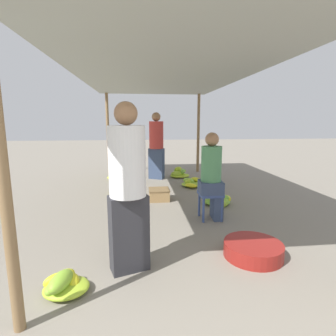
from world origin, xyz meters
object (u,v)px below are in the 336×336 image
Objects in this scene: stool at (210,198)px; crate_near at (159,194)px; banana_pile_left_0 at (64,284)px; banana_pile_right_2 at (180,174)px; vendor_seated at (212,175)px; basin_black at (253,250)px; banana_pile_right_0 at (192,183)px; vendor_foreground at (128,187)px; banana_pile_left_2 at (121,188)px; banana_pile_left_1 at (117,176)px; shopper_walking_mid at (156,145)px; banana_pile_right_1 at (218,201)px.

stool is 1.29m from crate_near.
banana_pile_right_2 is (1.72, 4.62, 0.02)m from banana_pile_left_0.
vendor_seated reaches higher than banana_pile_left_0.
banana_pile_right_0 reaches higher than basin_black.
vendor_seated is 2.42m from banana_pile_left_0.
vendor_foreground is 2.49m from crate_near.
banana_pile_left_1 is at bearing 97.41° from banana_pile_left_2.
crate_near is at bearing -37.90° from banana_pile_left_2.
banana_pile_left_2 is at bearing -122.63° from shopper_walking_mid.
banana_pile_left_1 is at bearing 113.47° from basin_black.
vendor_seated reaches higher than stool.
banana_pile_left_0 is at bearing -94.64° from banana_pile_left_2.
basin_black is 1.51× the size of banana_pile_left_0.
vendor_foreground reaches higher than banana_pile_left_0.
banana_pile_left_2 is at bearing 142.10° from crate_near.
banana_pile_right_1 is at bearing -20.97° from crate_near.
crate_near is (0.47, 2.32, -0.75)m from vendor_foreground.
banana_pile_right_0 is (1.59, 0.38, -0.03)m from banana_pile_left_2.
banana_pile_left_2 is 0.83× the size of banana_pile_right_1.
banana_pile_left_1 is 0.32× the size of shopper_walking_mid.
banana_pile_left_0 reaches higher than banana_pile_right_0.
banana_pile_left_2 is (-1.48, 1.65, -0.57)m from vendor_seated.
banana_pile_left_0 is at bearing -137.49° from stool.
vendor_foreground is 3.02× the size of banana_pile_right_1.
banana_pile_right_1 is 2.41m from banana_pile_right_2.
banana_pile_left_0 is (-1.74, -1.58, -0.60)m from vendor_seated.
banana_pile_right_1 is (0.17, 1.82, -0.01)m from basin_black.
basin_black is at bearing -66.53° from banana_pile_left_1.
vendor_foreground reaches higher than basin_black.
banana_pile_left_0 is 4.06m from banana_pile_right_0.
banana_pile_left_2 is 0.71× the size of banana_pile_right_0.
vendor_seated is 3.46m from banana_pile_left_1.
banana_pile_right_2 is at bearing 90.34° from vendor_seated.
banana_pile_left_0 is (-1.72, -1.58, -0.25)m from stool.
banana_pile_right_1 reaches higher than basin_black.
vendor_seated is 2.07× the size of banana_pile_right_0.
shopper_walking_mid is (0.54, 4.23, 0.03)m from vendor_foreground.
basin_black is (1.33, 0.10, -0.77)m from vendor_foreground.
shopper_walking_mid is (-0.62, 2.96, 0.55)m from stool.
shopper_walking_mid is at bearing 100.85° from basin_black.
stool is 0.75× the size of banana_pile_right_1.
vendor_foreground is at bearing -84.27° from banana_pile_left_2.
banana_pile_right_2 is at bearing 43.75° from banana_pile_left_2.
banana_pile_left_0 is at bearing -111.23° from crate_near.
banana_pile_right_1 is 1.05× the size of banana_pile_right_2.
stool is 0.76× the size of banana_pile_left_1.
banana_pile_right_1 is at bearing 47.41° from banana_pile_left_0.
vendor_foreground is 0.97× the size of shopper_walking_mid.
crate_near is (-1.03, 0.40, 0.04)m from banana_pile_right_1.
banana_pile_left_0 is 4.73m from shopper_walking_mid.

